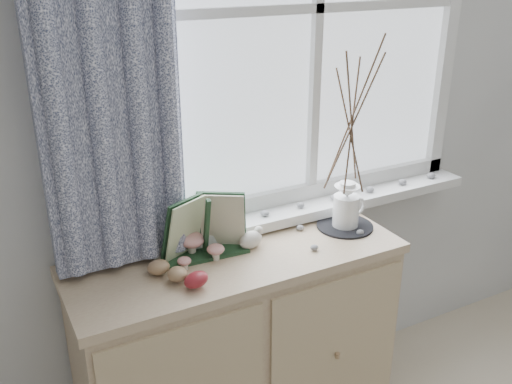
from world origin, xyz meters
TOP-DOWN VIEW (x-y plane):
  - sideboard at (-0.15, 1.75)m, footprint 1.20×0.45m
  - botanical_book at (-0.25, 1.77)m, footprint 0.35×0.15m
  - toadstool_cluster at (-0.28, 1.80)m, footprint 0.18×0.15m
  - wooden_eggs at (-0.40, 1.68)m, footprint 0.14×0.18m
  - songbird_figurine at (-0.08, 1.78)m, footprint 0.15×0.10m
  - crocheted_doily at (0.32, 1.76)m, footprint 0.22×0.22m
  - twig_pitcher at (0.32, 1.76)m, footprint 0.27×0.27m
  - sideboard_pebbles at (0.20, 1.71)m, footprint 0.25×0.19m

SIDE VIEW (x-z plane):
  - sideboard at x=-0.15m, z-range 0.00..0.85m
  - crocheted_doily at x=0.32m, z-range 0.85..0.86m
  - sideboard_pebbles at x=0.20m, z-range 0.85..0.87m
  - wooden_eggs at x=-0.40m, z-range 0.84..0.92m
  - songbird_figurine at x=-0.08m, z-range 0.85..0.92m
  - toadstool_cluster at x=-0.28m, z-range 0.86..0.94m
  - botanical_book at x=-0.25m, z-range 0.85..1.09m
  - twig_pitcher at x=0.32m, z-range 0.91..1.66m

